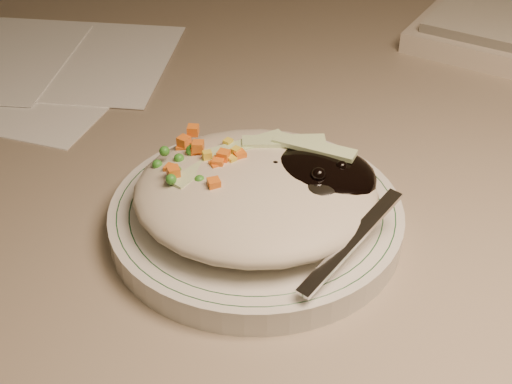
{
  "coord_description": "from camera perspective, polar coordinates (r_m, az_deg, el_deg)",
  "views": [
    {
      "loc": [
        -0.05,
        0.77,
        1.11
      ],
      "look_at": [
        -0.08,
        1.22,
        0.78
      ],
      "focal_mm": 50.0,
      "sensor_mm": 36.0,
      "label": 1
    }
  ],
  "objects": [
    {
      "name": "desk",
      "position": [
        0.84,
        6.4,
        -6.65
      ],
      "size": [
        1.4,
        0.7,
        0.74
      ],
      "color": "gray",
      "rests_on": "ground"
    },
    {
      "name": "plate_rim",
      "position": [
        0.57,
        0.0,
        -1.29
      ],
      "size": [
        0.22,
        0.22,
        0.0
      ],
      "color": "#144723",
      "rests_on": "plate"
    },
    {
      "name": "meal",
      "position": [
        0.56,
        0.43,
        0.4
      ],
      "size": [
        0.21,
        0.19,
        0.05
      ],
      "color": "#C1B59C",
      "rests_on": "plate"
    },
    {
      "name": "plate",
      "position": [
        0.58,
        0.0,
        -2.07
      ],
      "size": [
        0.24,
        0.24,
        0.02
      ],
      "primitive_type": "cylinder",
      "color": "silver",
      "rests_on": "desk"
    }
  ]
}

